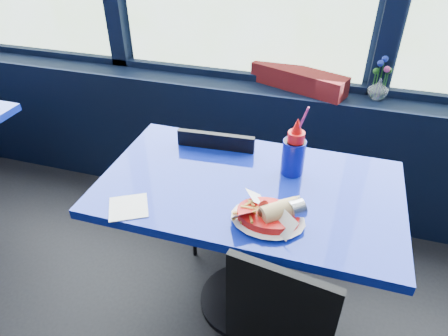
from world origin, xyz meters
TOP-DOWN VIEW (x-y plane):
  - window_sill at (0.00, 2.87)m, footprint 5.00×0.26m
  - near_table at (0.30, 2.00)m, footprint 1.20×0.70m
  - chair_near_back at (0.09, 2.33)m, footprint 0.40×0.40m
  - planter_box at (0.36, 2.89)m, footprint 0.56×0.32m
  - flower_vase at (0.78, 2.88)m, footprint 0.14×0.14m
  - food_basket at (0.42, 1.81)m, footprint 0.27×0.27m
  - ketchup_bottle at (0.45, 2.13)m, footprint 0.07×0.07m
  - soda_cup at (0.45, 2.14)m, footprint 0.09×0.09m
  - napkin at (-0.10, 1.73)m, footprint 0.19×0.19m

SIDE VIEW (x-z plane):
  - window_sill at x=0.00m, z-range 0.00..0.80m
  - chair_near_back at x=0.09m, z-range 0.06..0.89m
  - near_table at x=0.30m, z-range 0.19..0.94m
  - napkin at x=-0.10m, z-range 0.75..0.75m
  - food_basket at x=0.42m, z-range 0.74..0.82m
  - soda_cup at x=0.45m, z-range 0.67..0.99m
  - planter_box at x=0.36m, z-range 0.80..0.91m
  - ketchup_bottle at x=0.45m, z-range 0.73..0.99m
  - flower_vase at x=0.78m, z-range 0.76..0.98m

